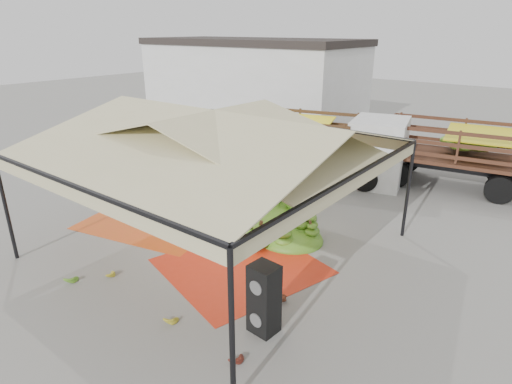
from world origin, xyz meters
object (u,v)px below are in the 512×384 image
Objects in this scene: speaker_stack at (264,299)px; vendor at (286,173)px; truck_left at (319,138)px; banana_heap at (260,210)px; truck_right at (497,152)px.

vendor is at bearing 125.21° from speaker_stack.
truck_left reaches higher than speaker_stack.
vendor reaches higher than banana_heap.
truck_left is (-0.15, 2.65, 0.82)m from vendor.
truck_left reaches higher than vendor.
truck_right is at bearing 56.81° from banana_heap.
truck_right reaches higher than vendor.
banana_heap is at bearing -92.14° from truck_left.
banana_heap is 0.63× the size of truck_left.
truck_left reaches higher than banana_heap.
vendor is at bearing -100.68° from truck_left.
truck_right is (6.40, 2.34, -0.02)m from truck_left.
vendor is at bearing 108.94° from banana_heap.
truck_right reaches higher than speaker_stack.
speaker_stack is 0.20× the size of truck_right.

